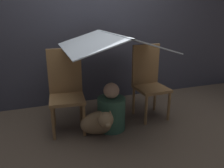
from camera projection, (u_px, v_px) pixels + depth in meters
The scene contains 7 objects.
ground_plane at pixel (117, 130), 2.68m from camera, with size 8.80×8.80×0.00m, color brown.
wall_back at pixel (93, 21), 3.25m from camera, with size 7.00×0.05×2.50m.
chair_left at pixel (66, 88), 2.59m from camera, with size 0.43×0.43×0.97m.
chair_right at pixel (149, 80), 2.93m from camera, with size 0.41×0.41×0.97m.
sheet_canopy at pixel (112, 41), 2.52m from camera, with size 1.12×1.17×0.18m.
person_front at pixel (111, 111), 2.64m from camera, with size 0.34×0.34×0.59m.
dog at pixel (102, 122), 2.52m from camera, with size 0.49×0.41×0.37m.
Camera 1 is at (-0.84, -2.22, 1.36)m, focal length 35.00 mm.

